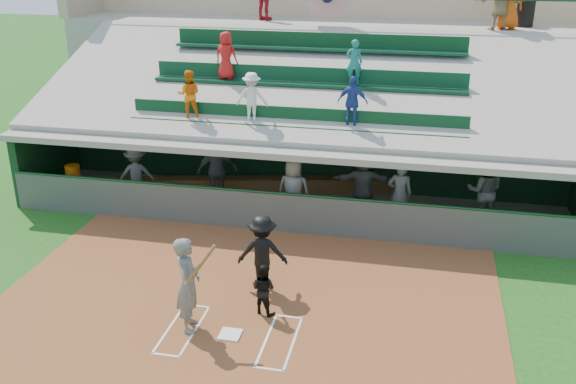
% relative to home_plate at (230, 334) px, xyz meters
% --- Properties ---
extents(ground, '(100.00, 100.00, 0.00)m').
position_rel_home_plate_xyz_m(ground, '(0.00, 0.00, -0.04)').
color(ground, '#1A4E16').
rests_on(ground, ground).
extents(dirt_slab, '(11.00, 9.00, 0.02)m').
position_rel_home_plate_xyz_m(dirt_slab, '(0.00, 0.50, -0.03)').
color(dirt_slab, brown).
rests_on(dirt_slab, ground).
extents(home_plate, '(0.43, 0.43, 0.03)m').
position_rel_home_plate_xyz_m(home_plate, '(0.00, 0.00, 0.00)').
color(home_plate, white).
rests_on(home_plate, dirt_slab).
extents(batters_box_chalk, '(2.65, 1.85, 0.01)m').
position_rel_home_plate_xyz_m(batters_box_chalk, '(0.00, 0.00, -0.01)').
color(batters_box_chalk, white).
rests_on(batters_box_chalk, dirt_slab).
extents(dugout_floor, '(16.00, 3.50, 0.04)m').
position_rel_home_plate_xyz_m(dugout_floor, '(0.00, 6.75, -0.02)').
color(dugout_floor, gray).
rests_on(dugout_floor, ground).
extents(concourse_slab, '(20.00, 3.00, 4.60)m').
position_rel_home_plate_xyz_m(concourse_slab, '(0.00, 13.50, 2.26)').
color(concourse_slab, gray).
rests_on(concourse_slab, ground).
extents(grandstand, '(20.40, 10.40, 7.80)m').
position_rel_home_plate_xyz_m(grandstand, '(-0.01, 10.51, 2.23)').
color(grandstand, '#4E534D').
rests_on(grandstand, ground).
extents(batter_at_plate, '(0.96, 0.84, 2.04)m').
position_rel_home_plate_xyz_m(batter_at_plate, '(-0.87, 0.09, 1.01)').
color(batter_at_plate, '#595C57').
rests_on(batter_at_plate, dirt_slab).
extents(catcher, '(0.67, 0.59, 1.14)m').
position_rel_home_plate_xyz_m(catcher, '(0.46, 0.97, 0.56)').
color(catcher, black).
rests_on(catcher, dirt_slab).
extents(home_umpire, '(1.22, 0.83, 1.75)m').
position_rel_home_plate_xyz_m(home_umpire, '(0.17, 2.03, 0.86)').
color(home_umpire, black).
rests_on(home_umpire, dirt_slab).
extents(dugout_bench, '(15.28, 3.78, 0.47)m').
position_rel_home_plate_xyz_m(dugout_bench, '(-0.20, 7.86, 0.24)').
color(dugout_bench, brown).
rests_on(dugout_bench, dugout_floor).
extents(white_table, '(0.89, 0.77, 0.65)m').
position_rel_home_plate_xyz_m(white_table, '(-6.65, 5.93, 0.33)').
color(white_table, silver).
rests_on(white_table, dugout_floor).
extents(water_cooler, '(0.43, 0.43, 0.43)m').
position_rel_home_plate_xyz_m(water_cooler, '(-6.69, 5.88, 0.87)').
color(water_cooler, '#D15F0C').
rests_on(water_cooler, white_table).
extents(dugout_player_a, '(1.29, 1.02, 1.75)m').
position_rel_home_plate_xyz_m(dugout_player_a, '(-4.73, 6.09, 0.88)').
color(dugout_player_a, '#535550').
rests_on(dugout_player_a, dugout_floor).
extents(dugout_player_b, '(1.27, 0.94, 2.00)m').
position_rel_home_plate_xyz_m(dugout_player_b, '(-2.37, 6.61, 1.00)').
color(dugout_player_b, '#52544F').
rests_on(dugout_player_b, dugout_floor).
extents(dugout_player_c, '(0.98, 0.67, 1.92)m').
position_rel_home_plate_xyz_m(dugout_player_c, '(0.16, 5.56, 0.96)').
color(dugout_player_c, '#5D5F5A').
rests_on(dugout_player_c, dugout_floor).
extents(dugout_player_d, '(1.84, 0.78, 1.92)m').
position_rel_home_plate_xyz_m(dugout_player_d, '(1.97, 6.60, 0.96)').
color(dugout_player_d, '#60635D').
rests_on(dugout_player_d, dugout_floor).
extents(dugout_player_e, '(0.68, 0.45, 1.84)m').
position_rel_home_plate_xyz_m(dugout_player_e, '(3.02, 6.04, 0.93)').
color(dugout_player_e, '#5D605B').
rests_on(dugout_player_e, dugout_floor).
extents(dugout_player_f, '(1.00, 0.79, 1.98)m').
position_rel_home_plate_xyz_m(dugout_player_f, '(5.29, 6.58, 1.00)').
color(dugout_player_f, '#595C57').
rests_on(dugout_player_f, dugout_floor).
extents(trash_bin, '(0.61, 0.61, 0.91)m').
position_rel_home_plate_xyz_m(trash_bin, '(6.63, 13.33, 5.02)').
color(trash_bin, black).
rests_on(trash_bin, concourse_slab).
extents(concourse_staff_c, '(1.68, 0.76, 1.74)m').
position_rel_home_plate_xyz_m(concourse_staff_c, '(5.69, 12.26, 5.44)').
color(concourse_staff_c, tan).
rests_on(concourse_staff_c, concourse_slab).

